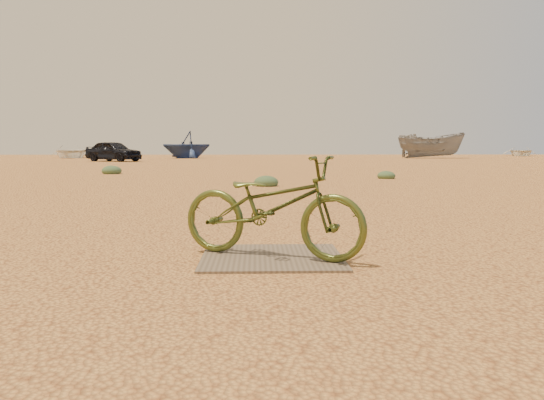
{
  "coord_description": "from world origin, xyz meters",
  "views": [
    {
      "loc": [
        -0.63,
        -5.28,
        1.06
      ],
      "look_at": [
        -0.49,
        -0.36,
        0.55
      ],
      "focal_mm": 35.0,
      "sensor_mm": 36.0,
      "label": 1
    }
  ],
  "objects_px": {
    "boat_near_left": "(70,152)",
    "boat_mid_right": "(431,145)",
    "boat_far_left": "(187,145)",
    "car": "(113,151)",
    "boat_far_right": "(521,151)",
    "plywood_board": "(272,257)",
    "bicycle": "(272,206)"
  },
  "relations": [
    {
      "from": "plywood_board",
      "to": "bicycle",
      "type": "distance_m",
      "value": 0.49
    },
    {
      "from": "boat_near_left",
      "to": "boat_mid_right",
      "type": "distance_m",
      "value": 31.72
    },
    {
      "from": "bicycle",
      "to": "boat_far_right",
      "type": "distance_m",
      "value": 57.64
    },
    {
      "from": "car",
      "to": "plywood_board",
      "type": "bearing_deg",
      "value": -132.07
    },
    {
      "from": "boat_near_left",
      "to": "boat_mid_right",
      "type": "height_order",
      "value": "boat_mid_right"
    },
    {
      "from": "plywood_board",
      "to": "boat_mid_right",
      "type": "relative_size",
      "value": 0.23
    },
    {
      "from": "boat_mid_right",
      "to": "boat_far_right",
      "type": "height_order",
      "value": "boat_mid_right"
    },
    {
      "from": "boat_far_left",
      "to": "boat_mid_right",
      "type": "distance_m",
      "value": 21.14
    },
    {
      "from": "car",
      "to": "boat_far_left",
      "type": "height_order",
      "value": "boat_far_left"
    },
    {
      "from": "boat_near_left",
      "to": "plywood_board",
      "type": "bearing_deg",
      "value": -79.98
    },
    {
      "from": "car",
      "to": "boat_mid_right",
      "type": "relative_size",
      "value": 0.72
    },
    {
      "from": "boat_far_left",
      "to": "boat_mid_right",
      "type": "xyz_separation_m",
      "value": [
        21.13,
        -0.44,
        -0.07
      ]
    },
    {
      "from": "boat_near_left",
      "to": "bicycle",
      "type": "bearing_deg",
      "value": -79.99
    },
    {
      "from": "bicycle",
      "to": "boat_far_left",
      "type": "bearing_deg",
      "value": 33.28
    },
    {
      "from": "car",
      "to": "boat_mid_right",
      "type": "height_order",
      "value": "boat_mid_right"
    },
    {
      "from": "plywood_board",
      "to": "bicycle",
      "type": "xyz_separation_m",
      "value": [
        -0.0,
        -0.03,
        0.49
      ]
    },
    {
      "from": "bicycle",
      "to": "car",
      "type": "height_order",
      "value": "car"
    },
    {
      "from": "bicycle",
      "to": "boat_far_left",
      "type": "height_order",
      "value": "boat_far_left"
    },
    {
      "from": "boat_mid_right",
      "to": "boat_far_right",
      "type": "bearing_deg",
      "value": -48.31
    },
    {
      "from": "boat_near_left",
      "to": "boat_far_right",
      "type": "bearing_deg",
      "value": -1.4
    },
    {
      "from": "boat_mid_right",
      "to": "car",
      "type": "bearing_deg",
      "value": 113.9
    },
    {
      "from": "plywood_board",
      "to": "boat_far_left",
      "type": "distance_m",
      "value": 41.65
    },
    {
      "from": "car",
      "to": "boat_far_right",
      "type": "bearing_deg",
      "value": -33.32
    },
    {
      "from": "plywood_board",
      "to": "car",
      "type": "distance_m",
      "value": 33.49
    },
    {
      "from": "plywood_board",
      "to": "boat_near_left",
      "type": "bearing_deg",
      "value": 111.26
    },
    {
      "from": "boat_far_left",
      "to": "boat_far_right",
      "type": "relative_size",
      "value": 0.97
    },
    {
      "from": "plywood_board",
      "to": "boat_near_left",
      "type": "height_order",
      "value": "boat_near_left"
    },
    {
      "from": "boat_far_left",
      "to": "plywood_board",
      "type": "bearing_deg",
      "value": -26.78
    },
    {
      "from": "boat_far_left",
      "to": "car",
      "type": "bearing_deg",
      "value": -57.92
    },
    {
      "from": "boat_near_left",
      "to": "boat_far_right",
      "type": "distance_m",
      "value": 45.11
    },
    {
      "from": "bicycle",
      "to": "boat_far_right",
      "type": "relative_size",
      "value": 0.39
    },
    {
      "from": "plywood_board",
      "to": "boat_far_right",
      "type": "xyz_separation_m",
      "value": [
        27.81,
        50.46,
        0.47
      ]
    }
  ]
}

